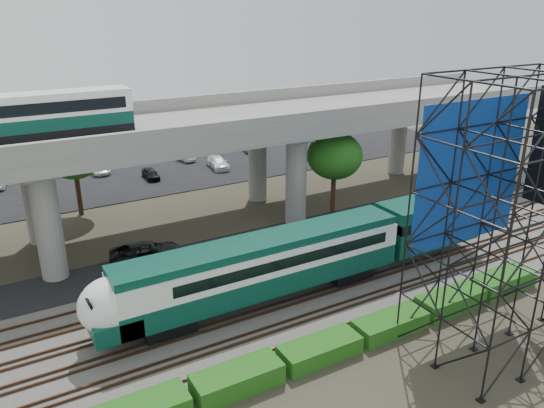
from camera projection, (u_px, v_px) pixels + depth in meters
ground at (265, 324)px, 32.03m from camera, size 140.00×140.00×0.00m
ballast_bed at (250, 307)px, 33.61m from camera, size 90.00×12.00×0.20m
service_road at (199, 256)px, 40.53m from camera, size 90.00×5.00×0.08m
parking_lot at (118, 176)px, 59.60m from camera, size 90.00×18.00×0.08m
harbor_water at (79, 136)px, 77.46m from camera, size 140.00×40.00×0.03m
rail_tracks at (250, 305)px, 33.55m from camera, size 90.00×9.52×0.16m
commuter_train at (293, 257)px, 34.10m from camera, size 29.30×3.06×4.30m
overpass at (159, 138)px, 41.80m from camera, size 80.00×12.00×12.40m
scaffold_tower at (512, 221)px, 27.74m from camera, size 9.36×6.36×15.00m
hedge_strip at (320, 349)px, 28.81m from camera, size 34.60×1.80×1.20m
trees at (111, 177)px, 41.00m from camera, size 40.94×16.94×7.69m
suv at (147, 253)px, 39.31m from camera, size 5.86×3.65×1.51m
parked_cars at (135, 169)px, 59.77m from camera, size 36.66×9.51×1.28m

